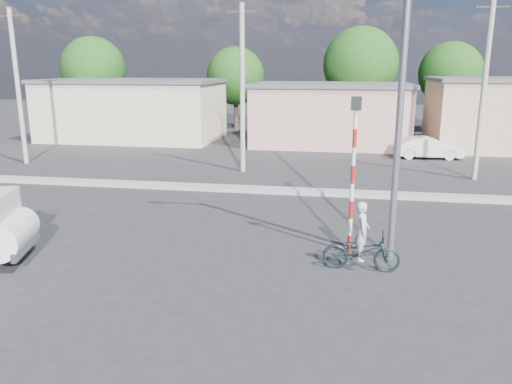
% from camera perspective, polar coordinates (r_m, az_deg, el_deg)
% --- Properties ---
extents(ground_plane, '(120.00, 120.00, 0.00)m').
position_cam_1_polar(ground_plane, '(13.45, -3.26, -8.26)').
color(ground_plane, '#2B2A2D').
rests_on(ground_plane, ground).
extents(median, '(40.00, 0.80, 0.16)m').
position_cam_1_polar(median, '(20.92, 1.69, 0.22)').
color(median, '#99968E').
rests_on(median, ground).
extents(bicycle, '(1.98, 0.74, 1.03)m').
position_cam_1_polar(bicycle, '(13.17, 11.92, -6.65)').
color(bicycle, '#162729').
rests_on(bicycle, ground).
extents(cyclist, '(0.38, 0.57, 1.53)m').
position_cam_1_polar(cyclist, '(13.09, 11.97, -5.62)').
color(cyclist, silver).
rests_on(cyclist, ground).
extents(car_cream, '(3.81, 1.51, 1.23)m').
position_cam_1_polar(car_cream, '(30.14, 19.06, 4.81)').
color(car_cream, white).
rests_on(car_cream, ground).
extents(traffic_pole, '(0.28, 0.18, 4.36)m').
position_cam_1_polar(traffic_pole, '(13.84, 11.07, 3.36)').
color(traffic_pole, red).
rests_on(traffic_pole, ground).
extents(streetlight, '(2.34, 0.22, 9.00)m').
position_cam_1_polar(streetlight, '(13.36, 15.71, 12.95)').
color(streetlight, slate).
rests_on(streetlight, ground).
extents(building_row, '(37.80, 7.30, 4.44)m').
position_cam_1_polar(building_row, '(34.28, 6.97, 9.08)').
color(building_row, beige).
rests_on(building_row, ground).
extents(tree_row, '(34.13, 7.32, 8.10)m').
position_cam_1_polar(tree_row, '(41.04, 2.78, 13.76)').
color(tree_row, '#38281E').
rests_on(tree_row, ground).
extents(utility_poles, '(35.40, 0.24, 8.00)m').
position_cam_1_polar(utility_poles, '(24.12, 10.99, 11.42)').
color(utility_poles, '#99968E').
rests_on(utility_poles, ground).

